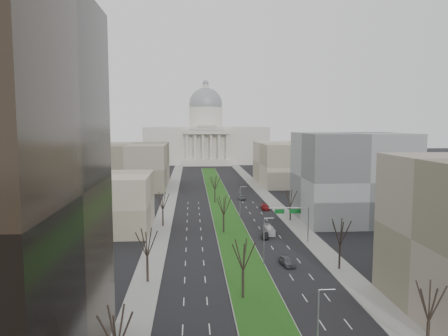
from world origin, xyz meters
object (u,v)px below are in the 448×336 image
car_black (265,236)px  car_grey_far (242,197)px  car_grey_near (287,261)px  car_red (265,207)px  box_van (269,230)px

car_black → car_grey_far: car_grey_far is taller
car_grey_near → car_red: 53.31m
car_black → car_red: 34.17m
car_grey_far → car_black: bearing=-84.7°
box_van → car_grey_near: bearing=-93.0°
car_grey_near → box_van: (0.80, 23.13, 0.16)m
box_van → car_red: bearing=81.3°
car_red → car_black: bearing=-99.0°
car_grey_far → box_van: (1.05, -48.09, 0.29)m
car_grey_far → box_van: size_ratio=0.71×
car_grey_near → car_black: car_grey_near is taller
car_black → car_red: car_red is taller
car_grey_near → box_van: 23.14m
car_grey_near → car_grey_far: car_grey_near is taller
car_grey_near → car_red: car_grey_near is taller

